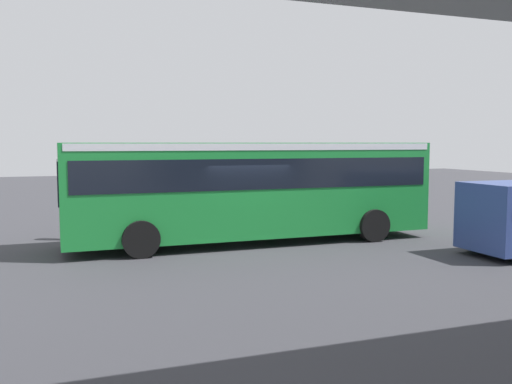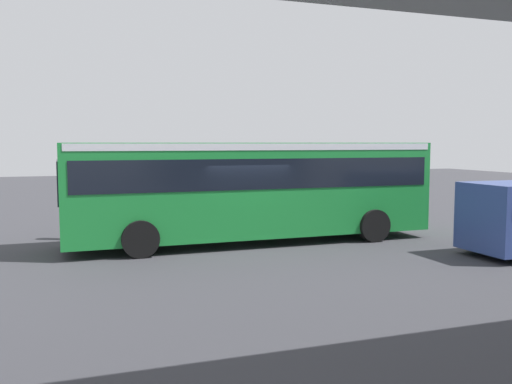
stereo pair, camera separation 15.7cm
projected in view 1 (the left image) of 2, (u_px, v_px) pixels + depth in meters
The scene contains 7 objects.
ground at pixel (241, 246), 16.92m from camera, with size 80.00×80.00×0.00m, color #38383D.
city_bus at pixel (252, 183), 17.37m from camera, with size 11.54×2.85×3.15m.
pedestrian at pixel (69, 213), 17.85m from camera, with size 0.38×0.38×1.79m.
traffic_sign at pixel (269, 177), 20.26m from camera, with size 0.08×0.60×2.80m.
lane_dash_leftmost at pixel (326, 229), 20.25m from camera, with size 2.00×0.20×0.01m, color silver.
lane_dash_left at pixel (221, 235), 18.88m from camera, with size 2.00×0.20×0.01m, color silver.
lane_dash_centre at pixel (101, 242), 17.51m from camera, with size 2.00×0.20×0.01m, color silver.
Camera 1 is at (5.31, 15.85, 3.14)m, focal length 38.65 mm.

